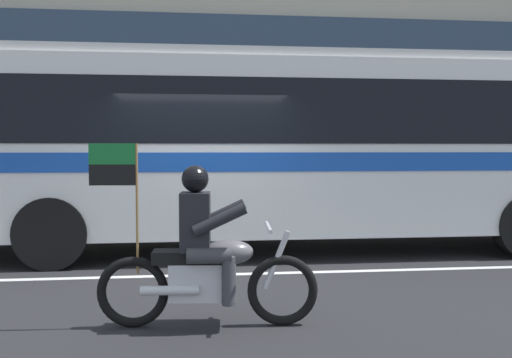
% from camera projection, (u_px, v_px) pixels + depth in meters
% --- Properties ---
extents(ground_plane, '(60.00, 60.00, 0.00)m').
position_uv_depth(ground_plane, '(203.00, 266.00, 8.34)').
color(ground_plane, black).
extents(sidewalk_curb, '(28.00, 3.80, 0.15)m').
position_uv_depth(sidewalk_curb, '(198.00, 219.00, 13.39)').
color(sidewalk_curb, '#A39E93').
rests_on(sidewalk_curb, ground_plane).
extents(lane_center_stripe, '(26.60, 0.14, 0.01)m').
position_uv_depth(lane_center_stripe, '(204.00, 275.00, 7.74)').
color(lane_center_stripe, silver).
rests_on(lane_center_stripe, ground_plane).
extents(transit_bus, '(12.35, 2.64, 3.22)m').
position_uv_depth(transit_bus, '(300.00, 139.00, 9.62)').
color(transit_bus, white).
rests_on(transit_bus, ground_plane).
extents(motorcycle_with_rider, '(2.19, 0.64, 1.78)m').
position_uv_depth(motorcycle_with_rider, '(205.00, 258.00, 5.49)').
color(motorcycle_with_rider, black).
rests_on(motorcycle_with_rider, ground_plane).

